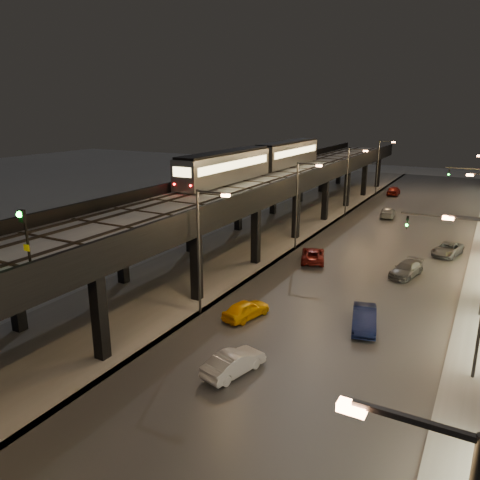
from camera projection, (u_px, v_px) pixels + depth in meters
The scene contains 23 objects.
ground at pixel (63, 417), 22.35m from camera, with size 220.00×220.00×0.00m, color silver.
road_surface at pixel (383, 250), 48.44m from camera, with size 17.00×120.00×0.06m, color #46474D.
under_viaduct_pavement at pixel (266, 234), 54.65m from camera, with size 11.00×120.00×0.06m, color #9FA1A8.
elevated_viaduct at pixel (254, 190), 50.45m from camera, with size 9.00×100.00×6.30m.
viaduct_trackbed at pixel (254, 183), 50.35m from camera, with size 8.40×100.00×0.32m.
viaduct_parapet_streetside at pixel (292, 182), 48.24m from camera, with size 0.30×100.00×1.10m, color black.
viaduct_parapet_far at pixel (220, 176), 52.25m from camera, with size 0.30×100.00×1.10m, color black.
streetlight_left_1 at pixel (202, 244), 32.08m from camera, with size 2.57×0.28×9.00m.
streetlight_right_1 at pixel (480, 289), 24.19m from camera, with size 2.56×0.28×9.00m.
streetlight_left_2 at pixel (299, 200), 47.28m from camera, with size 2.57×0.28×9.00m.
streetlight_left_3 at pixel (349, 177), 62.48m from camera, with size 2.57×0.28×9.00m.
streetlight_left_4 at pixel (380, 163), 77.67m from camera, with size 2.57×0.28×9.00m.
traffic_light_rig_a at pixel (470, 254), 32.39m from camera, with size 6.10×0.34×7.00m.
subway_train at pixel (261, 159), 56.51m from camera, with size 2.69×32.75×3.20m.
rail_signal at pixel (24, 229), 21.52m from camera, with size 0.37×0.44×3.17m.
car_taxi at pixel (246, 310), 32.62m from camera, with size 1.52×3.77×1.28m, color #FDB605.
car_near_white at pixel (234, 363), 25.81m from camera, with size 1.38×3.97×1.31m, color silver.
car_mid_silver at pixel (313, 255), 44.65m from camera, with size 2.11×4.58×1.27m, color maroon.
car_mid_dark at pixel (388, 213), 62.51m from camera, with size 1.80×4.42×1.28m, color gray.
car_far_white at pixel (394, 191), 78.16m from camera, with size 1.79×4.45×1.52m, color maroon.
car_onc_silver at pixel (364, 319), 31.01m from camera, with size 1.51×4.33×1.43m, color #0C153F.
car_onc_dark at pixel (448, 250), 46.43m from camera, with size 2.07×4.48×1.25m, color slate.
car_onc_white at pixel (406, 270), 40.74m from camera, with size 1.74×4.28×1.24m, color #5E5F63.
Camera 1 is at (16.60, -12.77, 14.30)m, focal length 35.00 mm.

